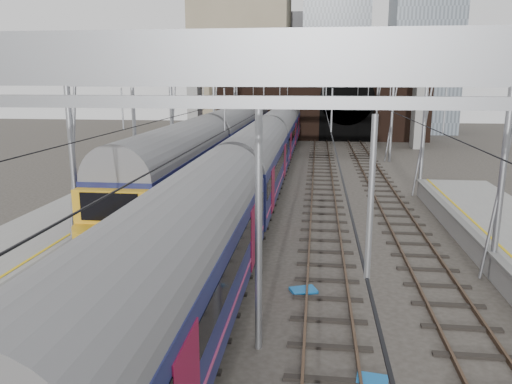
# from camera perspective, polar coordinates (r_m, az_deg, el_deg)

# --- Properties ---
(tracks) EXTENTS (14.40, 80.00, 0.22)m
(tracks) POSITION_cam_1_polar(r_m,az_deg,el_deg) (26.77, 3.52, -3.30)
(tracks) COLOR #4C3828
(tracks) RESTS_ON ground
(overhead_line) EXTENTS (16.80, 80.00, 8.00)m
(overhead_line) POSITION_cam_1_polar(r_m,az_deg,el_deg) (32.22, 4.40, 11.21)
(overhead_line) COLOR gray
(overhead_line) RESTS_ON ground
(retaining_wall) EXTENTS (28.00, 2.75, 9.00)m
(retaining_wall) POSITION_cam_1_polar(r_m,az_deg,el_deg) (62.70, 6.97, 9.84)
(retaining_wall) COLOR black
(retaining_wall) RESTS_ON ground
(overbridge) EXTENTS (28.00, 3.00, 9.25)m
(overbridge) POSITION_cam_1_polar(r_m,az_deg,el_deg) (56.71, 5.59, 12.54)
(overbridge) COLOR gray
(overbridge) RESTS_ON ground
(city_skyline) EXTENTS (37.50, 27.50, 60.00)m
(city_skyline) POSITION_cam_1_polar(r_m,az_deg,el_deg) (81.76, 8.25, 19.42)
(city_skyline) COLOR tan
(city_skyline) RESTS_ON ground
(train_main) EXTENTS (2.85, 65.77, 4.88)m
(train_main) POSITION_cam_1_polar(r_m,az_deg,el_deg) (36.88, 1.48, 5.11)
(train_main) COLOR black
(train_main) RESTS_ON ground
(train_second) EXTENTS (3.00, 51.91, 5.09)m
(train_second) POSITION_cam_1_polar(r_m,az_deg,el_deg) (43.78, -2.95, 6.43)
(train_second) COLOR black
(train_second) RESTS_ON ground
(signal_near_left) EXTENTS (0.32, 0.45, 4.49)m
(signal_near_left) POSITION_cam_1_polar(r_m,az_deg,el_deg) (15.20, -7.76, -4.78)
(signal_near_left) COLOR black
(signal_near_left) RESTS_ON ground
(equip_cover_a) EXTENTS (0.85, 0.65, 0.09)m
(equip_cover_a) POSITION_cam_1_polar(r_m,az_deg,el_deg) (13.67, 13.14, -20.22)
(equip_cover_a) COLOR #1767B3
(equip_cover_a) RESTS_ON ground
(equip_cover_b) EXTENTS (1.07, 0.92, 0.11)m
(equip_cover_b) POSITION_cam_1_polar(r_m,az_deg,el_deg) (18.23, 5.44, -11.12)
(equip_cover_b) COLOR #1767B3
(equip_cover_b) RESTS_ON ground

